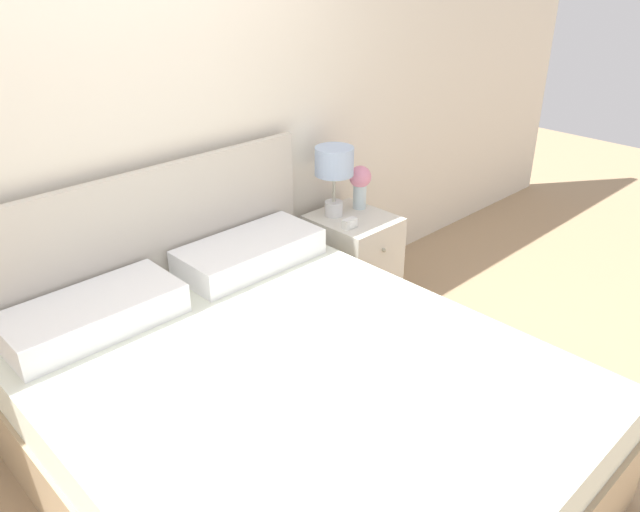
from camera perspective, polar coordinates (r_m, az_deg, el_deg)
name	(u,v)px	position (r m, az deg, el deg)	size (l,w,h in m)	color
ground_plane	(166,366)	(3.58, -13.94, -9.74)	(12.00, 12.00, 0.00)	tan
wall_back	(126,131)	(3.07, -17.32, 10.83)	(8.00, 0.06, 2.60)	silver
bed	(285,411)	(2.72, -3.20, -14.00)	(1.83, 2.16, 1.13)	tan
nightstand	(352,262)	(3.88, 2.98, -0.55)	(0.43, 0.50, 0.61)	silver
table_lamp	(334,167)	(3.66, 1.31, 8.18)	(0.23, 0.23, 0.42)	white
flower_vase	(360,182)	(3.83, 3.70, 6.73)	(0.13, 0.13, 0.27)	silver
alarm_clock	(350,224)	(3.59, 2.74, 2.98)	(0.09, 0.05, 0.06)	white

